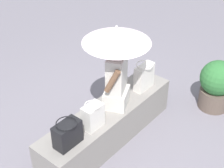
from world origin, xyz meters
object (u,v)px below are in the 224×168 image
Objects in this scene: shoulder_bag_spare at (144,77)px; planter_near at (217,84)px; person_seated at (117,79)px; handbag_black at (67,134)px; parasol at (117,35)px; tote_bag_canvas at (93,116)px.

shoulder_bag_spare reaches higher than planter_near.
handbag_black is at bearing 2.93° from person_seated.
planter_near is at bearing 152.09° from person_seated.
parasol is 0.92m from shoulder_bag_spare.
handbag_black is 1.41m from shoulder_bag_spare.
tote_bag_canvas is 1.02m from shoulder_bag_spare.
handbag_black is 0.96× the size of tote_bag_canvas.
shoulder_bag_spare is at bearing 173.75° from person_seated.
parasol is at bearing -9.54° from shoulder_bag_spare.
person_seated is 0.83× the size of parasol.
handbag_black reaches higher than planter_near.
shoulder_bag_spare is (-1.02, -0.01, 0.03)m from tote_bag_canvas.
planter_near is (-1.89, 0.67, -0.26)m from tote_bag_canvas.
person_seated reaches higher than planter_near.
tote_bag_canvas is 0.87× the size of shoulder_bag_spare.
handbag_black is (0.92, 0.07, -0.81)m from parasol.
person_seated is 0.56m from tote_bag_canvas.
shoulder_bag_spare is 1.14m from planter_near.
handbag_black is (0.90, 0.05, -0.24)m from person_seated.
handbag_black is at bearing -16.76° from planter_near.
parasol is 2.88× the size of shoulder_bag_spare.
parasol is at bearing -175.56° from handbag_black.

